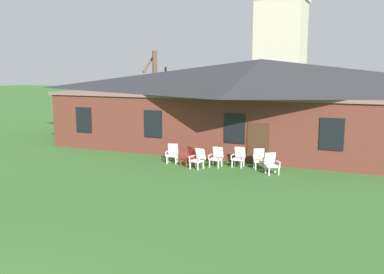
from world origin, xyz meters
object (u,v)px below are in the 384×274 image
at_px(lawn_chair_under_eave, 271,163).
at_px(lawn_chair_right_end, 239,157).
at_px(lawn_chair_far_side, 259,158).
at_px(lawn_chair_middle, 217,156).
at_px(lawn_chair_near_door, 189,156).
at_px(lawn_chair_left_end, 198,158).
at_px(lawn_chair_by_porch, 173,153).

bearing_deg(lawn_chair_under_eave, lawn_chair_right_end, 155.81).
relative_size(lawn_chair_far_side, lawn_chair_under_eave, 1.00).
bearing_deg(lawn_chair_middle, lawn_chair_right_end, 23.14).
relative_size(lawn_chair_near_door, lawn_chair_under_eave, 1.00).
relative_size(lawn_chair_left_end, lawn_chair_right_end, 1.00).
distance_m(lawn_chair_by_porch, lawn_chair_far_side, 4.44).
relative_size(lawn_chair_near_door, lawn_chair_middle, 1.00).
xyz_separation_m(lawn_chair_by_porch, lawn_chair_near_door, (1.05, -0.31, 0.00)).
relative_size(lawn_chair_middle, lawn_chair_under_eave, 1.00).
height_order(lawn_chair_by_porch, lawn_chair_far_side, same).
distance_m(lawn_chair_right_end, lawn_chair_far_side, 1.03).
relative_size(lawn_chair_left_end, lawn_chair_middle, 1.00).
distance_m(lawn_chair_middle, lawn_chair_right_end, 1.09).
relative_size(lawn_chair_right_end, lawn_chair_far_side, 1.00).
bearing_deg(lawn_chair_by_porch, lawn_chair_left_end, -21.52).
distance_m(lawn_chair_right_end, lawn_chair_under_eave, 1.96).
bearing_deg(lawn_chair_right_end, lawn_chair_under_eave, -24.19).
bearing_deg(lawn_chair_middle, lawn_chair_far_side, 11.56).
xyz_separation_m(lawn_chair_left_end, lawn_chair_right_end, (1.67, 1.18, 0.00)).
height_order(lawn_chair_left_end, lawn_chair_right_end, same).
bearing_deg(lawn_chair_right_end, lawn_chair_middle, -156.86).
height_order(lawn_chair_by_porch, lawn_chair_right_end, same).
bearing_deg(lawn_chair_middle, lawn_chair_under_eave, -7.64).
bearing_deg(lawn_chair_right_end, lawn_chair_by_porch, -171.57).
bearing_deg(lawn_chair_left_end, lawn_chair_under_eave, 6.19).
bearing_deg(lawn_chair_by_porch, lawn_chair_middle, 1.75).
bearing_deg(lawn_chair_near_door, lawn_chair_far_side, 13.33).
relative_size(lawn_chair_by_porch, lawn_chair_left_end, 1.00).
xyz_separation_m(lawn_chair_by_porch, lawn_chair_under_eave, (5.18, -0.30, 0.00)).
xyz_separation_m(lawn_chair_by_porch, lawn_chair_right_end, (3.39, 0.50, 0.00)).
bearing_deg(lawn_chair_right_end, lawn_chair_near_door, -160.87).
height_order(lawn_chair_by_porch, lawn_chair_middle, same).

